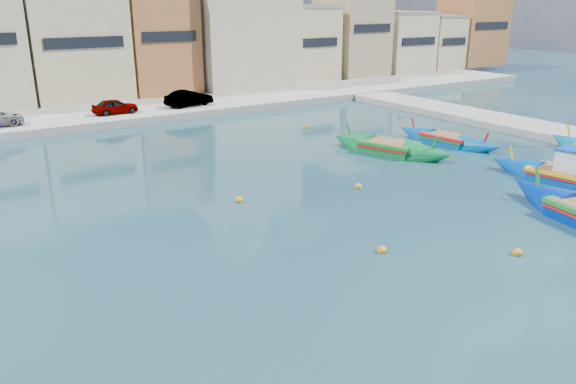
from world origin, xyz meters
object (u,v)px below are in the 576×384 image
object	(u,v)px
luzzu_cyan_mid	(447,141)
luzzu_green	(389,149)
luzzu_blue_cabin	(564,176)
church_block	(233,4)

from	to	relation	value
luzzu_cyan_mid	luzzu_green	distance (m)	4.71
luzzu_blue_cabin	church_block	bearing A→B (deg)	88.15
church_block	luzzu_cyan_mid	distance (m)	29.41
luzzu_cyan_mid	luzzu_green	world-z (taller)	luzzu_green
luzzu_blue_cabin	luzzu_green	size ratio (longest dim) A/B	0.96
luzzu_cyan_mid	luzzu_green	xyz separation A→B (m)	(-4.70, 0.36, 0.04)
church_block	luzzu_cyan_mid	size ratio (longest dim) A/B	2.46
luzzu_blue_cabin	luzzu_green	distance (m)	9.78
church_block	luzzu_cyan_mid	bearing A→B (deg)	-89.76
church_block	luzzu_green	size ratio (longest dim) A/B	2.26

